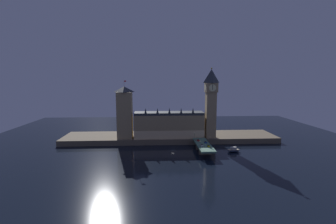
# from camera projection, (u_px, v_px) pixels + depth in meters

# --- Properties ---
(ground_plane) EXTENTS (400.00, 400.00, 0.00)m
(ground_plane) POSITION_uv_depth(u_px,v_px,m) (173.00, 150.00, 219.25)
(ground_plane) COLOR black
(embankment) EXTENTS (220.00, 42.00, 5.38)m
(embankment) POSITION_uv_depth(u_px,v_px,m) (170.00, 137.00, 257.48)
(embankment) COLOR brown
(embankment) RESTS_ON ground_plane
(parliament_hall) EXTENTS (69.41, 19.40, 30.65)m
(parliament_hall) POSITION_uv_depth(u_px,v_px,m) (169.00, 125.00, 246.44)
(parliament_hall) COLOR #9E845B
(parliament_hall) RESTS_ON embankment
(clock_tower) EXTENTS (11.95, 12.06, 69.80)m
(clock_tower) POSITION_uv_depth(u_px,v_px,m) (211.00, 101.00, 241.79)
(clock_tower) COLOR #9E845B
(clock_tower) RESTS_ON embankment
(victoria_tower) EXTENTS (14.80, 14.80, 57.43)m
(victoria_tower) POSITION_uv_depth(u_px,v_px,m) (125.00, 112.00, 241.08)
(victoria_tower) COLOR #9E845B
(victoria_tower) RESTS_ON embankment
(bridge) EXTENTS (12.12, 46.00, 6.93)m
(bridge) POSITION_uv_depth(u_px,v_px,m) (203.00, 146.00, 215.04)
(bridge) COLOR #4C7560
(bridge) RESTS_ON ground_plane
(car_northbound_lead) EXTENTS (2.10, 4.19, 1.41)m
(car_northbound_lead) POSITION_uv_depth(u_px,v_px,m) (198.00, 140.00, 225.55)
(car_northbound_lead) COLOR red
(car_northbound_lead) RESTS_ON bridge
(car_northbound_trail) EXTENTS (1.98, 4.54, 1.59)m
(car_northbound_trail) POSITION_uv_depth(u_px,v_px,m) (202.00, 145.00, 208.08)
(car_northbound_trail) COLOR silver
(car_northbound_trail) RESTS_ON bridge
(car_southbound_lead) EXTENTS (1.88, 3.84, 1.49)m
(car_southbound_lead) POSITION_uv_depth(u_px,v_px,m) (209.00, 146.00, 206.23)
(car_southbound_lead) COLOR yellow
(car_southbound_lead) RESTS_ON bridge
(car_southbound_trail) EXTENTS (2.00, 3.81, 1.36)m
(car_southbound_trail) POSITION_uv_depth(u_px,v_px,m) (206.00, 142.00, 218.39)
(car_southbound_trail) COLOR navy
(car_southbound_trail) RESTS_ON bridge
(pedestrian_near_rail) EXTENTS (0.38, 0.38, 1.58)m
(pedestrian_near_rail) POSITION_uv_depth(u_px,v_px,m) (200.00, 147.00, 201.47)
(pedestrian_near_rail) COLOR black
(pedestrian_near_rail) RESTS_ON bridge
(pedestrian_mid_walk) EXTENTS (0.38, 0.38, 1.72)m
(pedestrian_mid_walk) POSITION_uv_depth(u_px,v_px,m) (210.00, 143.00, 213.36)
(pedestrian_mid_walk) COLOR black
(pedestrian_mid_walk) RESTS_ON bridge
(pedestrian_far_rail) EXTENTS (0.38, 0.38, 1.69)m
(pedestrian_far_rail) POSITION_uv_depth(u_px,v_px,m) (195.00, 140.00, 225.59)
(pedestrian_far_rail) COLOR black
(pedestrian_far_rail) RESTS_ON bridge
(street_lamp_near) EXTENTS (1.34, 0.60, 6.78)m
(street_lamp_near) POSITION_uv_depth(u_px,v_px,m) (200.00, 144.00, 199.36)
(street_lamp_near) COLOR #2D3333
(street_lamp_near) RESTS_ON bridge
(street_lamp_mid) EXTENTS (1.34, 0.60, 6.73)m
(street_lamp_mid) POSITION_uv_depth(u_px,v_px,m) (210.00, 139.00, 214.54)
(street_lamp_mid) COLOR #2D3333
(street_lamp_mid) RESTS_ON bridge
(street_lamp_far) EXTENTS (1.34, 0.60, 7.24)m
(street_lamp_far) POSITION_uv_depth(u_px,v_px,m) (194.00, 135.00, 228.46)
(street_lamp_far) COLOR #2D3333
(street_lamp_far) RESTS_ON bridge
(boat_downstream) EXTENTS (11.28, 5.50, 4.47)m
(boat_downstream) POSITION_uv_depth(u_px,v_px,m) (233.00, 150.00, 214.74)
(boat_downstream) COLOR #1E2842
(boat_downstream) RESTS_ON ground_plane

